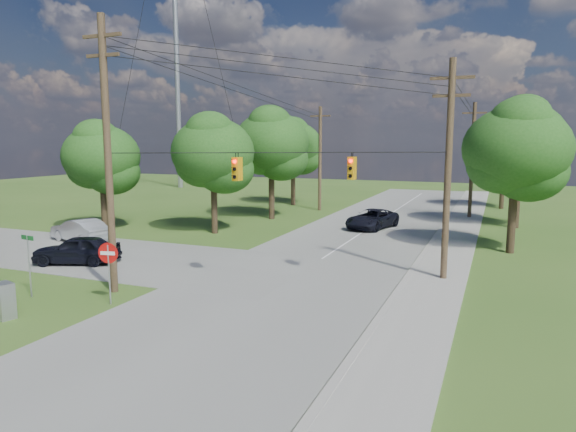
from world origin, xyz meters
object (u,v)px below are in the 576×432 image
at_px(car_cross_dark, 77,250).
at_px(pole_north_e, 472,160).
at_px(control_cabinet, 4,301).
at_px(car_main_north, 372,219).
at_px(do_not_enter_sign, 108,260).
at_px(car_cross_silver, 80,230).
at_px(pole_north_w, 320,158).
at_px(pole_sw, 108,152).
at_px(pole_ne, 448,168).

bearing_deg(car_cross_dark, pole_north_e, 122.44).
distance_m(car_cross_dark, control_cabinet, 8.77).
distance_m(car_main_north, do_not_enter_sign, 23.22).
bearing_deg(car_main_north, car_cross_silver, -128.67).
distance_m(pole_north_w, car_main_north, 12.10).
distance_m(pole_north_e, car_cross_silver, 32.06).
distance_m(pole_sw, do_not_enter_sign, 4.73).
bearing_deg(car_main_north, pole_north_e, 66.56).
relative_size(pole_ne, do_not_enter_sign, 4.03).
distance_m(pole_north_e, car_main_north, 11.75).
xyz_separation_m(pole_ne, car_cross_dark, (-18.99, -4.24, -4.65)).
bearing_deg(control_cabinet, pole_north_w, 104.85).
xyz_separation_m(pole_north_w, car_main_north, (7.25, -8.65, -4.37)).
relative_size(pole_north_e, do_not_enter_sign, 3.84).
bearing_deg(car_cross_dark, pole_ne, 80.91).
relative_size(pole_sw, car_cross_dark, 2.61).
bearing_deg(pole_north_e, car_cross_dark, -125.90).
height_order(pole_north_w, car_main_north, pole_north_w).
xyz_separation_m(pole_ne, control_cabinet, (-14.92, -12.00, -4.77)).
relative_size(control_cabinet, do_not_enter_sign, 0.53).
bearing_deg(pole_north_w, car_main_north, -50.03).
bearing_deg(pole_north_w, control_cabinet, -91.72).
bearing_deg(pole_sw, pole_ne, 29.38).
bearing_deg(control_cabinet, car_cross_dark, 134.21).
xyz_separation_m(pole_sw, car_cross_silver, (-9.97, 8.19, -5.42)).
relative_size(pole_ne, car_cross_dark, 2.29).
xyz_separation_m(pole_north_w, control_cabinet, (-1.02, -34.00, -4.43)).
height_order(pole_ne, do_not_enter_sign, pole_ne).
relative_size(car_cross_dark, car_main_north, 0.87).
bearing_deg(pole_north_e, car_main_north, -127.58).
relative_size(pole_sw, pole_north_w, 1.20).
height_order(car_cross_dark, do_not_enter_sign, do_not_enter_sign).
bearing_deg(pole_ne, car_cross_dark, -167.43).
relative_size(car_cross_dark, do_not_enter_sign, 1.76).
xyz_separation_m(pole_north_e, car_cross_silver, (-23.47, -21.41, -4.32)).
distance_m(pole_ne, car_main_north, 15.64).
xyz_separation_m(pole_sw, pole_north_e, (13.50, 29.60, -1.10)).
bearing_deg(control_cabinet, pole_north_e, 82.87).
distance_m(car_cross_dark, car_main_north, 21.48).
height_order(pole_north_e, car_cross_silver, pole_north_e).
height_order(pole_sw, car_main_north, pole_sw).
xyz_separation_m(car_main_north, control_cabinet, (-8.27, -25.35, -0.07)).
relative_size(car_cross_dark, control_cabinet, 3.30).
bearing_deg(car_main_north, car_cross_dark, -110.91).
bearing_deg(car_cross_silver, car_cross_dark, 56.34).
height_order(pole_sw, car_cross_silver, pole_sw).
bearing_deg(car_main_north, pole_north_w, 144.11).
xyz_separation_m(control_cabinet, do_not_enter_sign, (2.52, 2.89, 1.18)).
xyz_separation_m(pole_north_w, car_cross_silver, (-9.57, -21.41, -4.32)).
bearing_deg(do_not_enter_sign, pole_sw, 113.21).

